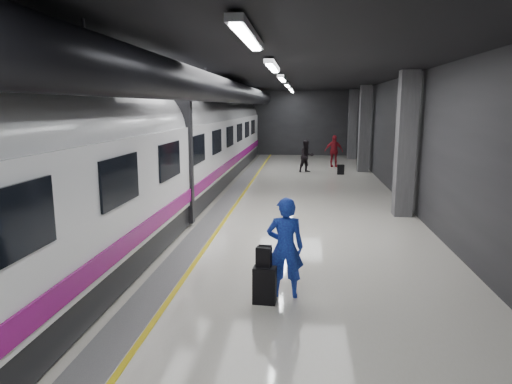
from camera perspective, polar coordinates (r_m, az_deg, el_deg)
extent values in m
plane|color=beige|center=(13.11, -0.37, -4.47)|extent=(40.00, 40.00, 0.00)
cube|color=black|center=(12.70, -0.40, 15.53)|extent=(10.00, 40.00, 0.02)
cube|color=#28282B|center=(32.63, 3.55, 8.59)|extent=(10.00, 0.02, 4.50)
cube|color=#28282B|center=(14.17, -21.01, 5.21)|extent=(0.02, 40.00, 4.50)
cube|color=#28282B|center=(13.14, 21.92, 4.77)|extent=(0.02, 40.00, 4.50)
cube|color=slate|center=(13.32, -6.17, -4.26)|extent=(0.65, 39.80, 0.01)
cube|color=yellow|center=(13.25, -4.47, -4.31)|extent=(0.10, 39.80, 0.01)
cylinder|color=black|center=(12.88, -6.30, 12.95)|extent=(0.80, 38.00, 0.80)
cube|color=silver|center=(6.70, -1.03, 19.04)|extent=(0.22, 2.60, 0.10)
cube|color=silver|center=(11.65, 2.08, 15.47)|extent=(0.22, 2.60, 0.10)
cube|color=silver|center=(16.63, 3.30, 14.02)|extent=(0.22, 2.60, 0.10)
cube|color=silver|center=(21.62, 3.95, 13.23)|extent=(0.22, 2.60, 0.10)
cube|color=silver|center=(26.61, 4.35, 12.74)|extent=(0.22, 2.60, 0.10)
cube|color=silver|center=(30.61, 4.58, 12.47)|extent=(0.22, 2.60, 0.10)
cube|color=#515154|center=(14.96, 18.19, 5.64)|extent=(0.55, 0.55, 4.50)
cube|color=#515154|center=(24.81, 13.38, 7.67)|extent=(0.55, 0.55, 4.50)
cube|color=#515154|center=(30.76, 11.97, 8.26)|extent=(0.55, 0.55, 4.50)
cube|color=black|center=(13.76, -13.96, -2.56)|extent=(2.80, 38.00, 0.60)
cube|color=white|center=(13.52, -14.23, 3.23)|extent=(2.90, 38.00, 2.20)
cylinder|color=white|center=(13.43, -14.42, 7.25)|extent=(2.80, 38.00, 2.80)
cube|color=#820B69|center=(13.21, -8.07, -0.23)|extent=(0.04, 38.00, 0.35)
cube|color=black|center=(13.49, -14.28, 4.28)|extent=(3.05, 0.25, 3.80)
cube|color=black|center=(5.72, -28.09, -3.49)|extent=(0.05, 1.60, 0.85)
cube|color=black|center=(8.32, -16.60, 1.41)|extent=(0.05, 1.60, 0.85)
cube|color=black|center=(11.12, -10.72, 3.90)|extent=(0.05, 1.60, 0.85)
cube|color=black|center=(14.01, -7.21, 5.37)|extent=(0.05, 1.60, 0.85)
cube|color=black|center=(16.93, -4.90, 6.32)|extent=(0.05, 1.60, 0.85)
cube|color=black|center=(19.88, -3.27, 6.98)|extent=(0.05, 1.60, 0.85)
cube|color=black|center=(22.84, -2.06, 7.47)|extent=(0.05, 1.60, 0.85)
cube|color=black|center=(25.81, -1.12, 7.84)|extent=(0.05, 1.60, 0.85)
cube|color=black|center=(28.79, -0.38, 8.13)|extent=(0.05, 1.60, 0.85)
imported|color=blue|center=(8.27, 3.66, -6.94)|extent=(0.70, 0.48, 1.85)
cube|color=black|center=(8.18, 1.09, -11.56)|extent=(0.42, 0.28, 0.66)
cube|color=black|center=(8.04, 0.98, -8.12)|extent=(0.29, 0.19, 0.35)
imported|color=black|center=(24.13, 6.33, 4.46)|extent=(1.02, 0.95, 1.68)
imported|color=maroon|center=(26.56, 9.69, 5.07)|extent=(1.11, 0.60, 1.81)
cube|color=black|center=(23.65, 10.54, 2.78)|extent=(0.35, 0.24, 0.50)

